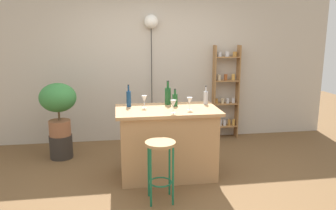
{
  "coord_description": "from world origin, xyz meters",
  "views": [
    {
      "loc": [
        -0.63,
        -3.88,
        1.88
      ],
      "look_at": [
        0.05,
        0.55,
        0.9
      ],
      "focal_mm": 35.95,
      "sensor_mm": 36.0,
      "label": 1
    }
  ],
  "objects_px": {
    "bar_stool": "(160,157)",
    "spice_shelf": "(226,92)",
    "potted_plant": "(58,103)",
    "pendant_globe_light": "(151,23)",
    "wine_glass_left": "(173,104)",
    "bottle_sauce_amber": "(129,98)",
    "bottle_vinegar": "(175,100)",
    "bottle_wine_red": "(206,97)",
    "plant_stool": "(61,146)",
    "bottle_spirits_clear": "(168,95)",
    "wine_glass_center": "(144,99)",
    "wine_glass_right": "(190,101)"
  },
  "relations": [
    {
      "from": "wine_glass_center",
      "to": "bar_stool",
      "type": "bearing_deg",
      "value": -82.22
    },
    {
      "from": "bar_stool",
      "to": "spice_shelf",
      "type": "xyz_separation_m",
      "value": [
        1.46,
        2.18,
        0.32
      ]
    },
    {
      "from": "bottle_spirits_clear",
      "to": "wine_glass_left",
      "type": "distance_m",
      "value": 0.51
    },
    {
      "from": "pendant_globe_light",
      "to": "spice_shelf",
      "type": "bearing_deg",
      "value": -2.13
    },
    {
      "from": "bottle_wine_red",
      "to": "bottle_spirits_clear",
      "type": "relative_size",
      "value": 0.77
    },
    {
      "from": "bottle_sauce_amber",
      "to": "pendant_globe_light",
      "type": "bearing_deg",
      "value": 71.65
    },
    {
      "from": "bar_stool",
      "to": "wine_glass_right",
      "type": "xyz_separation_m",
      "value": [
        0.45,
        0.57,
        0.51
      ]
    },
    {
      "from": "potted_plant",
      "to": "wine_glass_left",
      "type": "height_order",
      "value": "potted_plant"
    },
    {
      "from": "wine_glass_left",
      "to": "bar_stool",
      "type": "bearing_deg",
      "value": -116.49
    },
    {
      "from": "bottle_wine_red",
      "to": "bottle_spirits_clear",
      "type": "height_order",
      "value": "bottle_spirits_clear"
    },
    {
      "from": "bottle_vinegar",
      "to": "wine_glass_right",
      "type": "xyz_separation_m",
      "value": [
        0.14,
        -0.26,
        0.03
      ]
    },
    {
      "from": "bottle_wine_red",
      "to": "bottle_spirits_clear",
      "type": "bearing_deg",
      "value": 173.2
    },
    {
      "from": "plant_stool",
      "to": "bottle_wine_red",
      "type": "height_order",
      "value": "bottle_wine_red"
    },
    {
      "from": "bottle_sauce_amber",
      "to": "spice_shelf",
      "type": "bearing_deg",
      "value": 36.39
    },
    {
      "from": "bottle_vinegar",
      "to": "wine_glass_left",
      "type": "height_order",
      "value": "bottle_vinegar"
    },
    {
      "from": "bottle_sauce_amber",
      "to": "bottle_wine_red",
      "type": "bearing_deg",
      "value": 0.15
    },
    {
      "from": "spice_shelf",
      "to": "bottle_sauce_amber",
      "type": "relative_size",
      "value": 5.56
    },
    {
      "from": "spice_shelf",
      "to": "plant_stool",
      "type": "relative_size",
      "value": 4.67
    },
    {
      "from": "bottle_sauce_amber",
      "to": "pendant_globe_light",
      "type": "height_order",
      "value": "pendant_globe_light"
    },
    {
      "from": "bottle_spirits_clear",
      "to": "bottle_sauce_amber",
      "type": "relative_size",
      "value": 1.11
    },
    {
      "from": "wine_glass_right",
      "to": "plant_stool",
      "type": "bearing_deg",
      "value": 150.91
    },
    {
      "from": "spice_shelf",
      "to": "bottle_wine_red",
      "type": "xyz_separation_m",
      "value": [
        -0.72,
        -1.3,
        0.17
      ]
    },
    {
      "from": "wine_glass_center",
      "to": "wine_glass_right",
      "type": "bearing_deg",
      "value": -20.35
    },
    {
      "from": "plant_stool",
      "to": "wine_glass_right",
      "type": "xyz_separation_m",
      "value": [
        1.77,
        -0.98,
        0.85
      ]
    },
    {
      "from": "plant_stool",
      "to": "wine_glass_left",
      "type": "height_order",
      "value": "wine_glass_left"
    },
    {
      "from": "bottle_spirits_clear",
      "to": "wine_glass_center",
      "type": "relative_size",
      "value": 2.01
    },
    {
      "from": "plant_stool",
      "to": "wine_glass_left",
      "type": "xyz_separation_m",
      "value": [
        1.54,
        -1.12,
        0.85
      ]
    },
    {
      "from": "spice_shelf",
      "to": "wine_glass_right",
      "type": "height_order",
      "value": "spice_shelf"
    },
    {
      "from": "potted_plant",
      "to": "bottle_wine_red",
      "type": "height_order",
      "value": "bottle_wine_red"
    },
    {
      "from": "wine_glass_center",
      "to": "pendant_globe_light",
      "type": "relative_size",
      "value": 0.08
    },
    {
      "from": "potted_plant",
      "to": "bottle_vinegar",
      "type": "relative_size",
      "value": 3.39
    },
    {
      "from": "bar_stool",
      "to": "potted_plant",
      "type": "relative_size",
      "value": 0.88
    },
    {
      "from": "bottle_vinegar",
      "to": "spice_shelf",
      "type": "bearing_deg",
      "value": 49.56
    },
    {
      "from": "bar_stool",
      "to": "bottle_sauce_amber",
      "type": "xyz_separation_m",
      "value": [
        -0.3,
        0.88,
        0.5
      ]
    },
    {
      "from": "bottle_spirits_clear",
      "to": "bottle_sauce_amber",
      "type": "distance_m",
      "value": 0.54
    },
    {
      "from": "pendant_globe_light",
      "to": "wine_glass_left",
      "type": "bearing_deg",
      "value": -87.65
    },
    {
      "from": "potted_plant",
      "to": "plant_stool",
      "type": "bearing_deg",
      "value": 0.0
    },
    {
      "from": "bottle_wine_red",
      "to": "bottle_sauce_amber",
      "type": "xyz_separation_m",
      "value": [
        -1.05,
        -0.0,
        0.02
      ]
    },
    {
      "from": "wine_glass_left",
      "to": "wine_glass_center",
      "type": "height_order",
      "value": "same"
    },
    {
      "from": "bottle_wine_red",
      "to": "bottle_sauce_amber",
      "type": "bearing_deg",
      "value": -179.85
    },
    {
      "from": "spice_shelf",
      "to": "potted_plant",
      "type": "height_order",
      "value": "spice_shelf"
    },
    {
      "from": "bottle_spirits_clear",
      "to": "bottle_sauce_amber",
      "type": "xyz_separation_m",
      "value": [
        -0.53,
        -0.06,
        -0.01
      ]
    },
    {
      "from": "bottle_spirits_clear",
      "to": "wine_glass_left",
      "type": "bearing_deg",
      "value": -91.27
    },
    {
      "from": "potted_plant",
      "to": "pendant_globe_light",
      "type": "relative_size",
      "value": 0.37
    },
    {
      "from": "wine_glass_left",
      "to": "bottle_wine_red",
      "type": "bearing_deg",
      "value": 40.55
    },
    {
      "from": "bottle_vinegar",
      "to": "bottle_wine_red",
      "type": "bearing_deg",
      "value": 7.32
    },
    {
      "from": "spice_shelf",
      "to": "wine_glass_center",
      "type": "relative_size",
      "value": 10.11
    },
    {
      "from": "wine_glass_right",
      "to": "potted_plant",
      "type": "bearing_deg",
      "value": 150.91
    },
    {
      "from": "plant_stool",
      "to": "bottle_vinegar",
      "type": "xyz_separation_m",
      "value": [
        1.63,
        -0.73,
        0.82
      ]
    },
    {
      "from": "bottle_wine_red",
      "to": "bottle_vinegar",
      "type": "bearing_deg",
      "value": -172.68
    }
  ]
}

